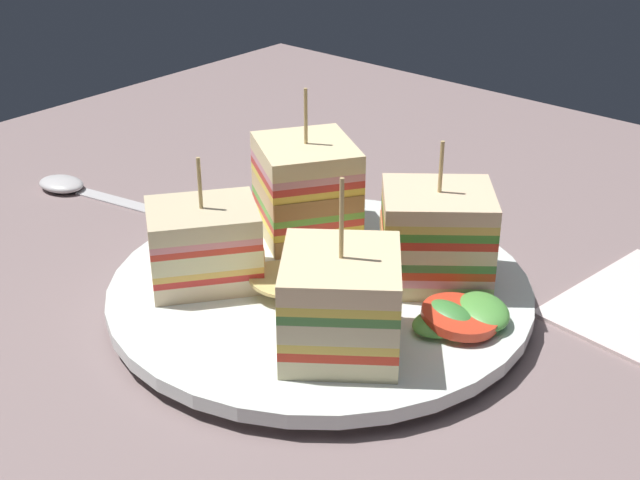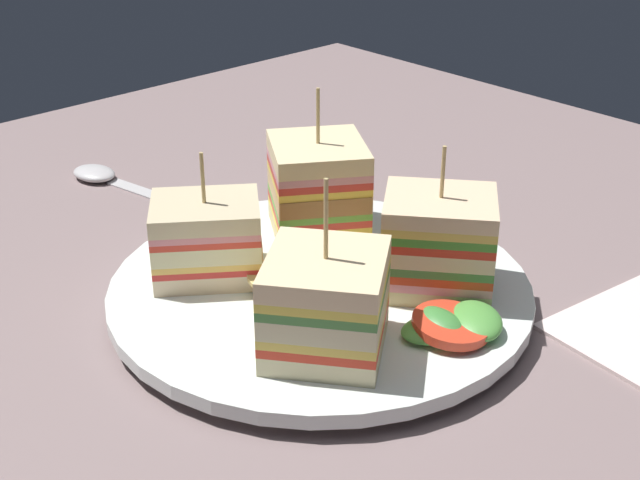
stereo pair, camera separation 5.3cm
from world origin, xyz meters
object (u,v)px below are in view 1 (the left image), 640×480
Objects in this scene: sandwich_wedge_0 at (341,303)px; spoon at (83,188)px; chip_pile at (302,290)px; sandwich_wedge_2 at (306,189)px; sandwich_wedge_3 at (205,245)px; plate at (320,292)px; sandwich_wedge_1 at (436,237)px.

sandwich_wedge_0 reaches higher than spoon.
chip_pile is at bearing 27.21° from sandwich_wedge_0.
sandwich_wedge_2 reaches higher than sandwich_wedge_3.
sandwich_wedge_2 reaches higher than sandwich_wedge_0.
plate is at bearing 167.40° from spoon.
sandwich_wedge_2 is 9.11cm from sandwich_wedge_3.
plate is at bearing -8.65° from sandwich_wedge_2.
plate is 7.74cm from sandwich_wedge_3.
sandwich_wedge_0 reaches higher than sandwich_wedge_3.
spoon is at bearing -136.00° from sandwich_wedge_2.
sandwich_wedge_2 reaches higher than chip_pile.
sandwich_wedge_2 is at bearing 34.68° from sandwich_wedge_3.
sandwich_wedge_0 is at bearing 64.68° from chip_pile.
sandwich_wedge_0 is at bearing -54.61° from sandwich_wedge_3.
sandwich_wedge_3 is at bearing -71.30° from chip_pile.
sandwich_wedge_1 is 1.19× the size of chip_pile.
spoon is (-3.03, -26.45, -1.88)cm from chip_pile.
sandwich_wedge_1 reaches higher than chip_pile.
sandwich_wedge_3 is at bearing 2.07° from sandwich_wedge_1.
sandwich_wedge_1 reaches higher than spoon.
sandwich_wedge_1 is 14.16cm from sandwich_wedge_3.
sandwich_wedge_0 is (4.58, 5.41, 3.41)cm from plate.
sandwich_wedge_2 reaches higher than sandwich_wedge_1.
sandwich_wedge_3 reaches higher than spoon.
sandwich_wedge_3 is 1.10× the size of chip_pile.
chip_pile is at bearing 162.54° from spoon.
sandwich_wedge_0 is at bearing 49.76° from plate.
chip_pile is (6.99, 5.82, -2.59)cm from sandwich_wedge_2.
chip_pile is (7.26, -4.52, -2.30)cm from sandwich_wedge_1.
plate is at bearing -15.57° from sandwich_wedge_3.
plate is 2.61× the size of sandwich_wedge_0.
sandwich_wedge_2 reaches higher than plate.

